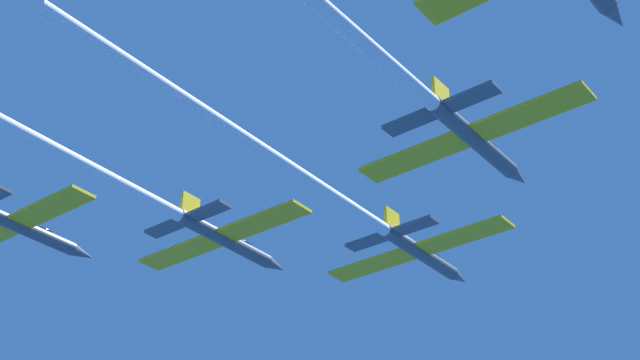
# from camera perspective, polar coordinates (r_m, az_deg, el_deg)

# --- Properties ---
(jet_lead) EXTENTS (16.54, 45.19, 2.74)m
(jet_lead) POSITION_cam_1_polar(r_m,az_deg,el_deg) (66.90, 0.87, -1.04)
(jet_lead) COLOR #4C5660
(jet_left_wing) EXTENTS (16.54, 47.08, 2.74)m
(jet_left_wing) POSITION_cam_1_polar(r_m,az_deg,el_deg) (65.86, -13.32, 0.30)
(jet_left_wing) COLOR #4C5660
(jet_right_wing) EXTENTS (16.54, 42.02, 2.74)m
(jet_right_wing) POSITION_cam_1_polar(r_m,az_deg,el_deg) (54.05, 4.10, 7.30)
(jet_right_wing) COLOR #4C5660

